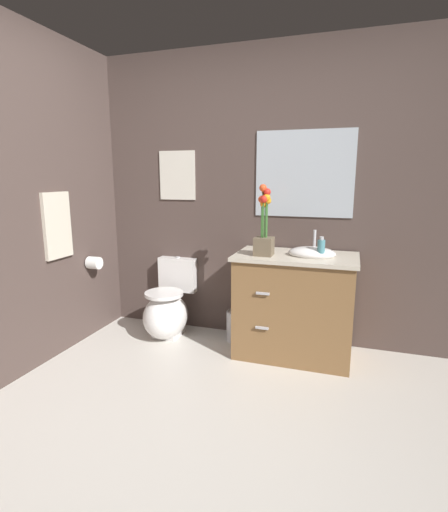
% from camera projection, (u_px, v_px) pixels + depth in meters
% --- Properties ---
extents(ground_plane, '(10.06, 10.06, 0.00)m').
position_uv_depth(ground_plane, '(190.00, 463.00, 1.97)').
color(ground_plane, beige).
extents(wall_back, '(4.70, 0.05, 2.50)m').
position_uv_depth(wall_back, '(290.00, 198.00, 3.27)').
color(wall_back, '#4C3D38').
rests_on(wall_back, ground_plane).
extents(wall_left, '(0.05, 4.78, 2.50)m').
position_uv_depth(wall_left, '(11.00, 203.00, 2.66)').
color(wall_left, '#4C3D38').
rests_on(wall_left, ground_plane).
extents(toilet, '(0.38, 0.59, 0.69)m').
position_uv_depth(toilet, '(168.00, 310.00, 3.51)').
color(toilet, white).
rests_on(toilet, ground_plane).
extents(vanity_cabinet, '(0.94, 0.56, 1.01)m').
position_uv_depth(vanity_cabinet, '(295.00, 304.00, 3.09)').
color(vanity_cabinet, brown).
rests_on(vanity_cabinet, ground_plane).
extents(flower_vase, '(0.14, 0.14, 0.54)m').
position_uv_depth(flower_vase, '(264.00, 229.00, 2.95)').
color(flower_vase, brown).
rests_on(flower_vase, vanity_cabinet).
extents(soap_bottle, '(0.06, 0.06, 0.16)m').
position_uv_depth(soap_bottle, '(321.00, 249.00, 2.87)').
color(soap_bottle, teal).
rests_on(soap_bottle, vanity_cabinet).
extents(trash_bin, '(0.18, 0.18, 0.27)m').
position_uv_depth(trash_bin, '(237.00, 326.00, 3.42)').
color(trash_bin, '#B7B7BC').
rests_on(trash_bin, ground_plane).
extents(wall_poster, '(0.35, 0.01, 0.44)m').
position_uv_depth(wall_poster, '(177.00, 175.00, 3.51)').
color(wall_poster, silver).
extents(wall_mirror, '(0.80, 0.01, 0.70)m').
position_uv_depth(wall_mirror, '(304.00, 174.00, 3.16)').
color(wall_mirror, '#B2BCC6').
extents(hanging_towel, '(0.03, 0.28, 0.52)m').
position_uv_depth(hanging_towel, '(57.00, 225.00, 3.04)').
color(hanging_towel, beige).
extents(toilet_paper_roll, '(0.11, 0.11, 0.11)m').
position_uv_depth(toilet_paper_roll, '(94.00, 263.00, 3.42)').
color(toilet_paper_roll, white).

